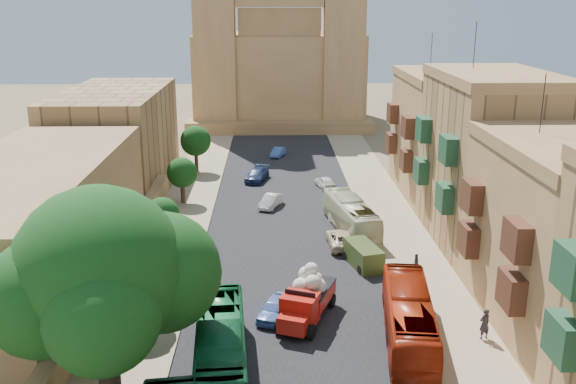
{
  "coord_description": "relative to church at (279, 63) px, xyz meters",
  "views": [
    {
      "loc": [
        -1.36,
        -24.18,
        19.01
      ],
      "look_at": [
        0.0,
        26.0,
        4.0
      ],
      "focal_mm": 40.0,
      "sensor_mm": 36.0,
      "label": 1
    }
  ],
  "objects": [
    {
      "name": "car_white_b",
      "position": [
        4.31,
        -37.68,
        -8.91
      ],
      "size": [
        2.31,
        3.79,
        1.21
      ],
      "primitive_type": "imported",
      "rotation": [
        0.0,
        0.0,
        3.41
      ],
      "color": "white",
      "rests_on": "ground"
    },
    {
      "name": "bus_cream_east",
      "position": [
        5.42,
        -51.06,
        -8.12
      ],
      "size": [
        4.09,
        10.31,
        2.8
      ],
      "primitive_type": "imported",
      "rotation": [
        0.0,
        0.0,
        3.32
      ],
      "color": "beige",
      "rests_on": "ground"
    },
    {
      "name": "west_wall",
      "position": [
        -12.5,
        -58.61,
        -8.62
      ],
      "size": [
        1.0,
        40.0,
        1.8
      ],
      "primitive_type": "cube",
      "color": "#A07648",
      "rests_on": "ground"
    },
    {
      "name": "street_tree_b",
      "position": [
        -10.0,
        -54.61,
        -6.71
      ],
      "size": [
        2.73,
        2.73,
        4.2
      ],
      "color": "#35271A",
      "rests_on": "ground"
    },
    {
      "name": "pedestrian_c",
      "position": [
        9.1,
        -60.04,
        -8.78
      ],
      "size": [
        0.37,
        0.87,
        1.48
      ],
      "primitive_type": "imported",
      "rotation": [
        0.0,
        0.0,
        4.72
      ],
      "color": "#34363D",
      "rests_on": "ground"
    },
    {
      "name": "townhouse_d",
      "position": [
        15.95,
        -39.61,
        -3.36
      ],
      "size": [
        9.0,
        14.0,
        15.9
      ],
      "color": "#A07648",
      "rests_on": "ground"
    },
    {
      "name": "street_tree_d",
      "position": [
        -10.0,
        -30.61,
        -5.91
      ],
      "size": [
        3.5,
        3.5,
        5.38
      ],
      "color": "#35271A",
      "rests_on": "ground"
    },
    {
      "name": "west_building_low",
      "position": [
        -18.0,
        -60.61,
        -5.32
      ],
      "size": [
        10.0,
        28.0,
        8.4
      ],
      "primitive_type": "cube",
      "color": "olive",
      "rests_on": "ground"
    },
    {
      "name": "bus_red_east",
      "position": [
        6.49,
        -69.79,
        -8.02
      ],
      "size": [
        3.84,
        10.96,
        2.99
      ],
      "primitive_type": "imported",
      "rotation": [
        0.0,
        0.0,
        3.02
      ],
      "color": "#A1240B",
      "rests_on": "ground"
    },
    {
      "name": "car_blue_a",
      "position": [
        -1.2,
        -66.6,
        -8.89
      ],
      "size": [
        2.64,
        3.94,
        1.24
      ],
      "primitive_type": "imported",
      "rotation": [
        0.0,
        0.0,
        -0.35
      ],
      "color": "#5780C8",
      "rests_on": "ground"
    },
    {
      "name": "street_tree_a",
      "position": [
        -10.0,
        -66.61,
        -5.83
      ],
      "size": [
        3.58,
        3.58,
        5.5
      ],
      "color": "#35271A",
      "rests_on": "ground"
    },
    {
      "name": "townhouse_c",
      "position": [
        15.95,
        -53.61,
        -2.61
      ],
      "size": [
        9.0,
        14.0,
        17.4
      ],
      "color": "#AA7D4D",
      "rests_on": "ground"
    },
    {
      "name": "red_truck",
      "position": [
        0.76,
        -66.92,
        -8.01
      ],
      "size": [
        4.1,
        6.2,
        3.43
      ],
      "color": "#B7190E",
      "rests_on": "ground"
    },
    {
      "name": "kerb_west",
      "position": [
        -7.0,
        -48.61,
        -9.46
      ],
      "size": [
        0.25,
        140.0,
        0.12
      ],
      "primitive_type": "cube",
      "color": "#957F62",
      "rests_on": "ground"
    },
    {
      "name": "sidewalk_west",
      "position": [
        -9.5,
        -48.61,
        -9.51
      ],
      "size": [
        5.0,
        140.0,
        0.01
      ],
      "primitive_type": "cube",
      "color": "#957F62",
      "rests_on": "ground"
    },
    {
      "name": "road_surface",
      "position": [
        0.0,
        -48.61,
        -9.51
      ],
      "size": [
        14.0,
        140.0,
        0.01
      ],
      "primitive_type": "cube",
      "color": "black",
      "rests_on": "ground"
    },
    {
      "name": "church",
      "position": [
        0.0,
        0.0,
        0.0
      ],
      "size": [
        28.0,
        22.5,
        36.3
      ],
      "color": "#A07648",
      "rests_on": "ground"
    },
    {
      "name": "pedestrian_a",
      "position": [
        11.0,
        -69.58,
        -8.56
      ],
      "size": [
        0.82,
        0.68,
        1.92
      ],
      "primitive_type": "imported",
      "rotation": [
        0.0,
        0.0,
        3.51
      ],
      "color": "#27252C",
      "rests_on": "ground"
    },
    {
      "name": "sidewalk_east",
      "position": [
        9.5,
        -48.61,
        -9.51
      ],
      "size": [
        5.0,
        140.0,
        0.01
      ],
      "primitive_type": "cube",
      "color": "#957F62",
      "rests_on": "ground"
    },
    {
      "name": "car_cream",
      "position": [
        4.25,
        -54.67,
        -8.87
      ],
      "size": [
        2.31,
        4.74,
        1.3
      ],
      "primitive_type": "imported",
      "rotation": [
        0.0,
        0.0,
        3.18
      ],
      "color": "beige",
      "rests_on": "ground"
    },
    {
      "name": "townhouse_b",
      "position": [
        15.95,
        -67.61,
        -3.86
      ],
      "size": [
        9.0,
        14.0,
        14.9
      ],
      "color": "#A07648",
      "rests_on": "ground"
    },
    {
      "name": "west_building_mid",
      "position": [
        -18.0,
        -34.61,
        -4.52
      ],
      "size": [
        10.0,
        22.0,
        10.0
      ],
      "primitive_type": "cube",
      "color": "#AA7D4D",
      "rests_on": "ground"
    },
    {
      "name": "street_tree_c",
      "position": [
        -10.0,
        -42.61,
        -6.49
      ],
      "size": [
        2.95,
        2.95,
        4.53
      ],
      "color": "#35271A",
      "rests_on": "ground"
    },
    {
      "name": "car_dkblue",
      "position": [
        -2.91,
        -34.8,
        -8.84
      ],
      "size": [
        3.01,
        4.97,
        1.35
      ],
      "primitive_type": "imported",
      "rotation": [
        0.0,
        0.0,
        -0.26
      ],
      "color": "navy",
      "rests_on": "ground"
    },
    {
      "name": "olive_pickup",
      "position": [
        5.44,
        -58.61,
        -8.7
      ],
      "size": [
        2.73,
        4.34,
        1.66
      ],
      "color": "#35461A",
      "rests_on": "ground"
    },
    {
      "name": "car_white_a",
      "position": [
        -1.44,
        -44.28,
        -8.91
      ],
      "size": [
        2.49,
        3.89,
        1.21
      ],
      "primitive_type": "imported",
      "rotation": [
        0.0,
        0.0,
        -0.36
      ],
      "color": "silver",
      "rests_on": "ground"
    },
    {
      "name": "bus_green_north",
      "position": [
        -4.09,
        -72.8,
        -8.0
      ],
      "size": [
        3.33,
        11.06,
        3.04
      ],
      "primitive_type": "imported",
      "rotation": [
        0.0,
        0.0,
        0.07
      ],
      "color": "#166636",
      "rests_on": "ground"
    },
    {
      "name": "car_blue_b",
      "position": [
        -0.5,
        -23.42,
        -8.95
      ],
      "size": [
        2.15,
        3.62,
        1.13
      ],
      "primitive_type": "imported",
      "rotation": [
        0.0,
        0.0,
        -0.3
      ],
      "color": "#4566BA",
      "rests_on": "ground"
    },
    {
      "name": "ficus_tree",
      "position": [
        -9.4,
        -74.61,
        -3.08
      ],
      "size": [
        10.88,
        10.01,
        10.88
      ],
      "color": "#35271A",
      "rests_on": "ground"
    },
    {
      "name": "kerb_east",
      "position": [
        7.0,
        -48.61,
        -9.46
      ],
      "size": [
        0.25,
        140.0,
        0.12
      ],
      "primitive_type": "cube",
      "color": "#957F62",
      "rests_on": "ground"
    }
  ]
}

